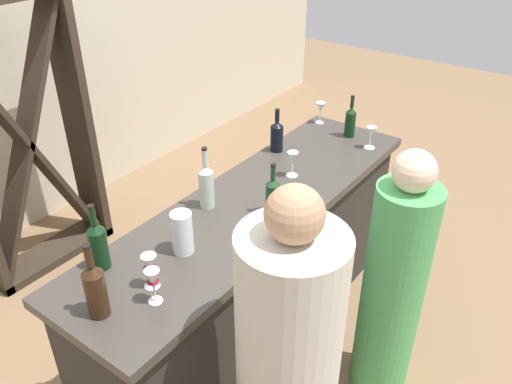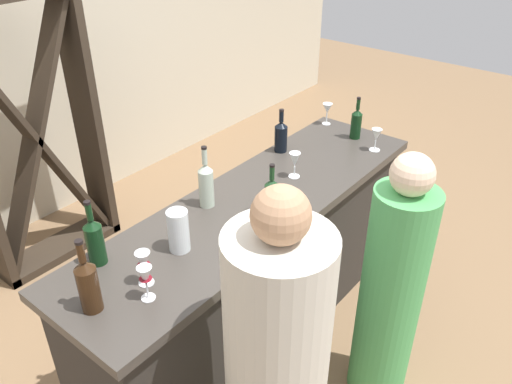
{
  "view_description": "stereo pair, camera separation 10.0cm",
  "coord_description": "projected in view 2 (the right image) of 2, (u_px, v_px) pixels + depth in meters",
  "views": [
    {
      "loc": [
        -1.84,
        -1.36,
        2.41
      ],
      "look_at": [
        0.0,
        0.0,
        1.01
      ],
      "focal_mm": 36.21,
      "sensor_mm": 36.0,
      "label": 1
    },
    {
      "loc": [
        -1.78,
        -1.44,
        2.41
      ],
      "look_at": [
        0.0,
        0.0,
        1.01
      ],
      "focal_mm": 36.21,
      "sensor_mm": 36.0,
      "label": 2
    }
  ],
  "objects": [
    {
      "name": "wine_bottle_leftmost_amber_brown",
      "position": [
        88.0,
        284.0,
        1.97
      ],
      "size": [
        0.08,
        0.08,
        0.33
      ],
      "color": "#331E0F",
      "rests_on": "bar_counter"
    },
    {
      "name": "wine_glass_far_left",
      "position": [
        295.0,
        161.0,
        2.87
      ],
      "size": [
        0.06,
        0.06,
        0.15
      ],
      "color": "white",
      "rests_on": "bar_counter"
    },
    {
      "name": "wine_bottle_second_left_dark_green",
      "position": [
        95.0,
        240.0,
        2.22
      ],
      "size": [
        0.08,
        0.08,
        0.32
      ],
      "color": "black",
      "rests_on": "bar_counter"
    },
    {
      "name": "person_center_guest",
      "position": [
        391.0,
        293.0,
        2.53
      ],
      "size": [
        0.35,
        0.35,
        1.43
      ],
      "rotation": [
        0.0,
        0.0,
        1.4
      ],
      "color": "#4CA559",
      "rests_on": "ground"
    },
    {
      "name": "wine_bottle_center_clear_pale",
      "position": [
        206.0,
        184.0,
        2.61
      ],
      "size": [
        0.08,
        0.08,
        0.34
      ],
      "color": "#B7C6B2",
      "rests_on": "bar_counter"
    },
    {
      "name": "back_wall",
      "position": [
        15.0,
        43.0,
        3.66
      ],
      "size": [
        8.0,
        0.1,
        2.8
      ],
      "primitive_type": "cube",
      "color": "beige",
      "rests_on": "ground"
    },
    {
      "name": "bar_counter",
      "position": [
        256.0,
        270.0,
        2.96
      ],
      "size": [
        2.32,
        0.64,
        0.96
      ],
      "color": "#2A2723",
      "rests_on": "ground"
    },
    {
      "name": "wine_glass_near_center",
      "position": [
        145.0,
        278.0,
        2.03
      ],
      "size": [
        0.06,
        0.06,
        0.16
      ],
      "color": "white",
      "rests_on": "bar_counter"
    },
    {
      "name": "wine_rack",
      "position": [
        33.0,
        138.0,
        3.41
      ],
      "size": [
        0.9,
        0.28,
        1.87
      ],
      "color": "#33281E",
      "rests_on": "ground"
    },
    {
      "name": "wine_glass_near_right",
      "position": [
        144.0,
        263.0,
        2.11
      ],
      "size": [
        0.07,
        0.07,
        0.16
      ],
      "color": "white",
      "rests_on": "bar_counter"
    },
    {
      "name": "wine_bottle_far_right_dark_green",
      "position": [
        356.0,
        123.0,
        3.31
      ],
      "size": [
        0.07,
        0.07,
        0.28
      ],
      "color": "black",
      "rests_on": "bar_counter"
    },
    {
      "name": "person_left_guest",
      "position": [
        276.0,
        382.0,
        1.99
      ],
      "size": [
        0.48,
        0.48,
        1.62
      ],
      "rotation": [
        0.0,
        0.0,
        1.83
      ],
      "color": "beige",
      "rests_on": "ground"
    },
    {
      "name": "wine_glass_far_center",
      "position": [
        327.0,
        109.0,
        3.49
      ],
      "size": [
        0.07,
        0.07,
        0.15
      ],
      "color": "white",
      "rests_on": "bar_counter"
    },
    {
      "name": "wine_glass_near_left",
      "position": [
        376.0,
        136.0,
        3.16
      ],
      "size": [
        0.07,
        0.07,
        0.14
      ],
      "color": "white",
      "rests_on": "bar_counter"
    },
    {
      "name": "wine_bottle_second_right_olive_green",
      "position": [
        272.0,
        196.0,
        2.55
      ],
      "size": [
        0.07,
        0.07,
        0.28
      ],
      "color": "#193D1E",
      "rests_on": "bar_counter"
    },
    {
      "name": "ground_plane",
      "position": [
        256.0,
        330.0,
        3.21
      ],
      "size": [
        12.0,
        12.0,
        0.0
      ],
      "primitive_type": "plane",
      "color": "#846647"
    },
    {
      "name": "wine_bottle_rightmost_near_black",
      "position": [
        281.0,
        136.0,
        3.15
      ],
      "size": [
        0.08,
        0.08,
        0.27
      ],
      "color": "black",
      "rests_on": "bar_counter"
    },
    {
      "name": "water_pitcher",
      "position": [
        178.0,
        231.0,
        2.31
      ],
      "size": [
        0.1,
        0.1,
        0.2
      ],
      "color": "silver",
      "rests_on": "bar_counter"
    }
  ]
}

